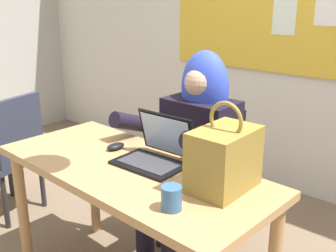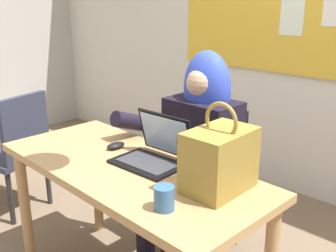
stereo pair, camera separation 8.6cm
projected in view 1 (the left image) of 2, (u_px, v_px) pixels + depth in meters
name	position (u px, v px, depth m)	size (l,w,h in m)	color
wall_back_bulletin	(316.00, 20.00, 2.90)	(6.22, 1.91, 2.68)	silver
desk_main	(131.00, 186.00, 1.97)	(1.45, 0.68, 0.75)	tan
chair_at_desk	(205.00, 170.00, 2.52)	(0.42, 0.42, 0.88)	black
person_costumed	(193.00, 141.00, 2.36)	(0.60, 0.61, 1.23)	black
laptop	(156.00, 152.00, 1.97)	(0.34, 0.29, 0.23)	black
computer_mouse	(116.00, 146.00, 2.14)	(0.06, 0.10, 0.03)	black
handbag	(224.00, 158.00, 1.68)	(0.20, 0.30, 0.38)	olive
coffee_mug	(171.00, 198.00, 1.53)	(0.08, 0.08, 0.10)	#336099
chair_spare_by_window	(11.00, 150.00, 2.83)	(0.50, 0.50, 0.89)	#2D3347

